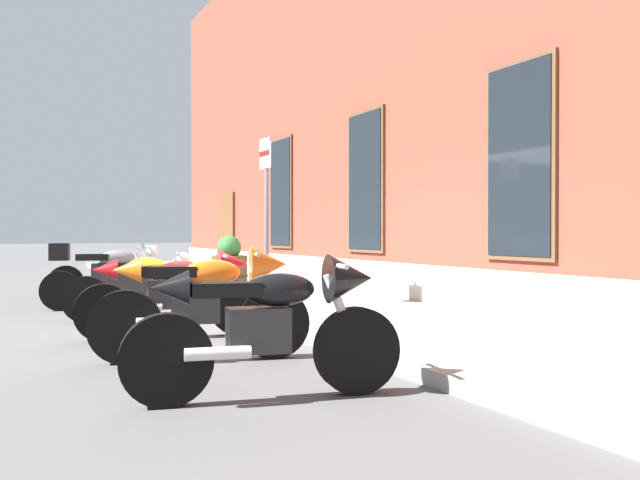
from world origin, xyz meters
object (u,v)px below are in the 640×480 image
(motorcycle_grey_naked, at_px, (112,278))
(motorcycle_yellow_naked, at_px, (141,286))
(motorcycle_red_sport, at_px, (180,289))
(parking_sign, at_px, (266,196))
(motorcycle_green_touring, at_px, (101,269))
(motorcycle_black_sport, at_px, (276,321))
(barrel_planter, at_px, (229,270))
(motorcycle_orange_sport, at_px, (209,299))

(motorcycle_grey_naked, bearing_deg, motorcycle_yellow_naked, 3.62)
(motorcycle_red_sport, bearing_deg, motorcycle_yellow_naked, -176.03)
(motorcycle_red_sport, bearing_deg, motorcycle_grey_naked, -176.20)
(motorcycle_yellow_naked, xyz_separation_m, parking_sign, (0.03, 1.80, 1.26))
(motorcycle_green_touring, xyz_separation_m, motorcycle_yellow_naked, (3.22, 0.06, -0.07))
(motorcycle_grey_naked, height_order, motorcycle_yellow_naked, motorcycle_grey_naked)
(motorcycle_yellow_naked, relative_size, motorcycle_black_sport, 0.98)
(barrel_planter, bearing_deg, motorcycle_black_sport, -15.60)
(motorcycle_yellow_naked, bearing_deg, parking_sign, 89.20)
(motorcycle_green_touring, relative_size, motorcycle_yellow_naked, 1.02)
(barrel_planter, bearing_deg, parking_sign, 0.55)
(motorcycle_red_sport, bearing_deg, motorcycle_black_sport, -1.90)
(motorcycle_grey_naked, distance_m, motorcycle_red_sport, 3.30)
(motorcycle_green_touring, bearing_deg, motorcycle_red_sport, 2.07)
(motorcycle_grey_naked, relative_size, barrel_planter, 2.06)
(parking_sign, bearing_deg, motorcycle_orange_sport, -30.09)
(motorcycle_orange_sport, distance_m, parking_sign, 3.76)
(motorcycle_green_touring, bearing_deg, parking_sign, 29.91)
(motorcycle_green_touring, xyz_separation_m, motorcycle_red_sport, (4.85, 0.18, 0.01))
(motorcycle_orange_sport, bearing_deg, parking_sign, 149.91)
(motorcycle_red_sport, bearing_deg, barrel_planter, 152.80)
(motorcycle_green_touring, xyz_separation_m, parking_sign, (3.24, 1.87, 1.18))
(motorcycle_grey_naked, distance_m, motorcycle_black_sport, 6.40)
(motorcycle_green_touring, bearing_deg, barrel_planter, 49.20)
(motorcycle_yellow_naked, relative_size, parking_sign, 0.80)
(motorcycle_yellow_naked, distance_m, motorcycle_black_sport, 4.74)
(motorcycle_yellow_naked, xyz_separation_m, barrel_planter, (-1.62, 1.79, 0.09))
(barrel_planter, bearing_deg, motorcycle_grey_naked, -91.15)
(motorcycle_green_touring, distance_m, motorcycle_grey_naked, 1.56)
(motorcycle_green_touring, bearing_deg, motorcycle_orange_sport, 0.62)
(motorcycle_orange_sport, bearing_deg, motorcycle_green_touring, -179.38)
(motorcycle_red_sport, bearing_deg, motorcycle_orange_sport, -4.12)
(motorcycle_yellow_naked, relative_size, barrel_planter, 1.94)
(motorcycle_red_sport, xyz_separation_m, motorcycle_orange_sport, (1.49, -0.11, 0.03))
(motorcycle_green_touring, xyz_separation_m, motorcycle_black_sport, (7.96, 0.07, 0.02))
(motorcycle_orange_sport, bearing_deg, barrel_planter, 159.43)
(motorcycle_red_sport, bearing_deg, motorcycle_green_touring, -177.93)
(motorcycle_grey_naked, distance_m, motorcycle_yellow_naked, 1.66)
(motorcycle_red_sport, distance_m, motorcycle_black_sport, 3.11)
(motorcycle_black_sport, bearing_deg, motorcycle_red_sport, 178.10)
(motorcycle_grey_naked, relative_size, motorcycle_black_sport, 1.04)
(parking_sign, relative_size, barrel_planter, 2.44)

